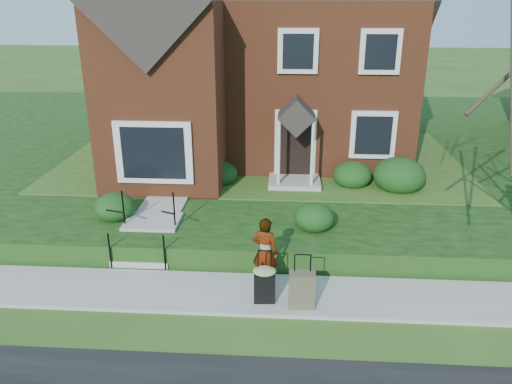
# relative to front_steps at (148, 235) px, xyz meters

# --- Properties ---
(ground) EXTENTS (120.00, 120.00, 0.00)m
(ground) POSITION_rel_front_steps_xyz_m (2.50, -1.84, -0.47)
(ground) COLOR #2D5119
(ground) RESTS_ON ground
(sidewalk) EXTENTS (60.00, 1.60, 0.08)m
(sidewalk) POSITION_rel_front_steps_xyz_m (2.50, -1.84, -0.43)
(sidewalk) COLOR #9E9B93
(sidewalk) RESTS_ON ground
(terrace) EXTENTS (44.00, 20.00, 0.60)m
(terrace) POSITION_rel_front_steps_xyz_m (6.50, 9.06, -0.17)
(terrace) COLOR black
(terrace) RESTS_ON ground
(walkway) EXTENTS (1.20, 6.00, 0.06)m
(walkway) POSITION_rel_front_steps_xyz_m (0.00, 3.16, 0.16)
(walkway) COLOR #9E9B93
(walkway) RESTS_ON terrace
(main_house) EXTENTS (10.40, 10.20, 9.40)m
(main_house) POSITION_rel_front_steps_xyz_m (2.29, 7.76, 4.79)
(main_house) COLOR brown
(main_house) RESTS_ON terrace
(front_steps) EXTENTS (1.40, 2.02, 1.50)m
(front_steps) POSITION_rel_front_steps_xyz_m (0.00, 0.00, 0.00)
(front_steps) COLOR #9E9B93
(front_steps) RESTS_ON ground
(foundation_shrubs) EXTENTS (9.96, 4.31, 1.10)m
(foundation_shrubs) POSITION_rel_front_steps_xyz_m (3.31, 2.89, 0.58)
(foundation_shrubs) COLOR black
(foundation_shrubs) RESTS_ON terrace
(woman) EXTENTS (0.68, 0.54, 1.62)m
(woman) POSITION_rel_front_steps_xyz_m (3.02, -1.48, 0.42)
(woman) COLOR #999999
(woman) RESTS_ON sidewalk
(suitcase_black) EXTENTS (0.51, 0.43, 1.18)m
(suitcase_black) POSITION_rel_front_steps_xyz_m (3.04, -2.16, 0.06)
(suitcase_black) COLOR black
(suitcase_black) RESTS_ON sidewalk
(suitcase_olive) EXTENTS (0.54, 0.30, 1.17)m
(suitcase_olive) POSITION_rel_front_steps_xyz_m (3.82, -2.29, -0.00)
(suitcase_olive) COLOR brown
(suitcase_olive) RESTS_ON sidewalk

